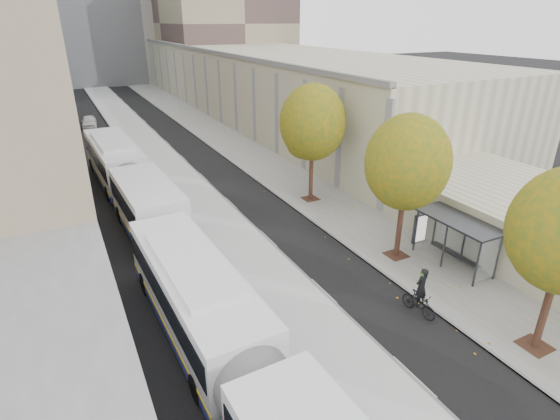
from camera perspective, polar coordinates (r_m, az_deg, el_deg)
bus_platform at (r=39.88m, az=-15.25°, el=5.87°), size 4.25×150.00×0.15m
sidewalk at (r=42.12m, az=-4.55°, el=7.52°), size 4.75×150.00×0.08m
building_tan at (r=72.03m, az=-5.35°, el=17.45°), size 18.00×92.00×8.00m
building_far_block at (r=99.97m, az=-18.88°, el=24.45°), size 30.00×18.00×30.00m
bus_shelter at (r=23.63m, az=22.50°, el=-2.01°), size 1.90×4.40×2.53m
tree_c at (r=22.40m, az=16.30°, el=5.95°), size 4.20×4.20×7.28m
tree_d at (r=29.28m, az=4.29°, el=11.30°), size 4.40×4.40×7.60m
bus_near at (r=14.88m, az=-5.61°, el=-18.88°), size 3.36×18.50×3.07m
bus_far at (r=31.93m, az=-19.38°, el=4.12°), size 3.58×19.28×3.20m
cyclist at (r=19.87m, az=17.78°, el=-10.81°), size 0.73×1.81×2.25m
distant_car at (r=56.73m, az=-23.68°, el=10.51°), size 1.96×4.06×1.34m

